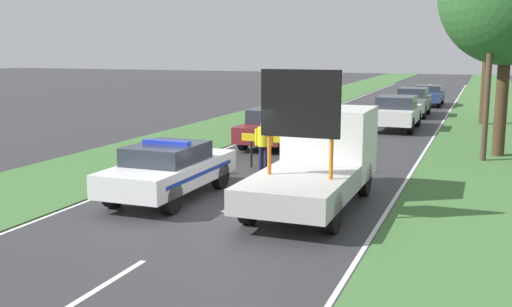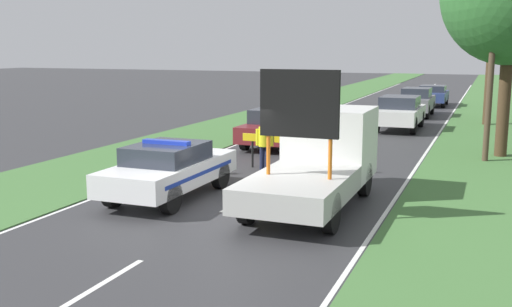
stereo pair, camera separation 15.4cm
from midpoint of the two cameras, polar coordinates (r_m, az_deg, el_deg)
name	(u,v)px [view 2 (the right image)]	position (r m, az deg, el deg)	size (l,w,h in m)	color
ground_plane	(224,211)	(14.48, -2.74, -5.46)	(160.00, 160.00, 0.00)	#333335
lane_markings	(370,123)	(31.73, 10.97, 2.87)	(7.41, 72.49, 0.01)	silver
grass_verge_left	(273,115)	(34.98, 1.75, 3.72)	(4.55, 120.00, 0.03)	#427038
grass_verge_right	(495,124)	(32.93, 21.92, 2.61)	(4.55, 120.00, 0.03)	#427038
police_car	(169,169)	(15.73, -7.97, -1.44)	(1.86, 4.57, 1.53)	white
work_truck	(320,157)	(15.19, 6.39, -0.33)	(2.14, 5.63, 3.40)	white
road_barrier	(291,142)	(19.04, 3.56, 1.13)	(3.28, 0.08, 1.11)	black
police_officer	(265,141)	(18.77, 1.06, 1.17)	(0.59, 0.37, 1.64)	#191E38
pedestrian_civilian	(309,145)	(18.30, 5.30, 0.83)	(0.58, 0.37, 1.62)	#191E38
traffic_cone_near_police	(196,159)	(19.68, -5.51, -0.51)	(0.41, 0.41, 0.57)	black
traffic_cone_centre_front	(218,164)	(18.50, -3.42, -0.97)	(0.50, 0.50, 0.68)	black
queued_car_wagon_maroon	(277,126)	(23.84, 2.15, 2.59)	(1.82, 4.58, 1.50)	maroon
queued_car_van_white	(400,112)	(29.41, 13.68, 3.86)	(1.91, 4.64, 1.60)	silver
queued_car_suv_grey	(417,101)	(35.48, 15.16, 4.82)	(1.71, 4.24, 1.62)	slate
queued_car_hatch_blue	(433,95)	(42.10, 16.57, 5.38)	(1.83, 4.16, 1.38)	navy
roadside_tree_near_right	(495,3)	(32.43, 21.90, 13.16)	(4.29, 4.29, 8.31)	#42301E
utility_pole	(493,39)	(21.75, 21.84, 10.10)	(1.20, 0.20, 8.08)	#473828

